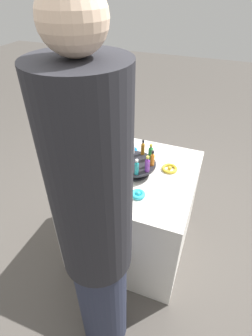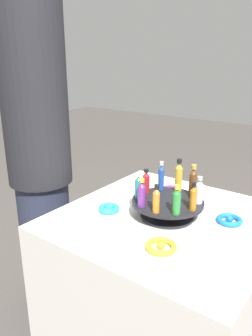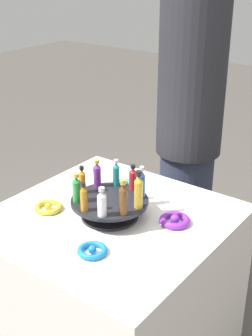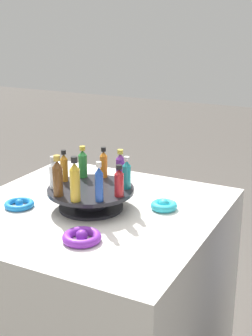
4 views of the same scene
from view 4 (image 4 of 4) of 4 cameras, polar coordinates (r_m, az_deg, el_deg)
party_table at (r=1.71m, az=-3.97°, el=-16.29°), size 0.80×0.80×0.73m
display_stand at (r=1.52m, az=-4.30°, el=-3.44°), size 0.28×0.28×0.07m
bottle_green at (r=1.60m, az=-5.29°, el=0.62°), size 0.03×0.03×0.11m
bottle_amber at (r=1.57m, az=-7.56°, el=0.13°), size 0.03×0.03×0.11m
bottle_clear at (r=1.51m, az=-8.75°, el=-0.68°), size 0.03×0.03×0.11m
bottle_brown at (r=1.44m, az=-8.34°, el=-1.14°), size 0.03×0.03×0.13m
bottle_gold at (r=1.39m, az=-6.25°, el=-1.57°), size 0.03×0.03×0.14m
bottle_blue at (r=1.38m, az=-3.30°, el=-1.87°), size 0.02×0.02×0.12m
bottle_red at (r=1.42m, az=-0.85°, el=-1.71°), size 0.03×0.03×0.10m
bottle_teal at (r=1.49m, az=0.08°, el=-0.73°), size 0.03×0.03×0.11m
bottle_purple at (r=1.55m, az=-0.70°, el=0.14°), size 0.03×0.03×0.11m
bottle_orange at (r=1.59m, az=-2.74°, el=0.55°), size 0.03×0.03×0.11m
ribbon_bow_teal at (r=1.52m, az=4.64°, el=-4.56°), size 0.09×0.09×0.03m
ribbon_bow_gold at (r=1.75m, az=-3.42°, el=-1.58°), size 0.10×0.10×0.03m
ribbon_bow_blue at (r=1.57m, az=-12.89°, el=-4.31°), size 0.10×0.10×0.03m
ribbon_bow_purple at (r=1.31m, az=-5.41°, el=-8.37°), size 0.11×0.11×0.03m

